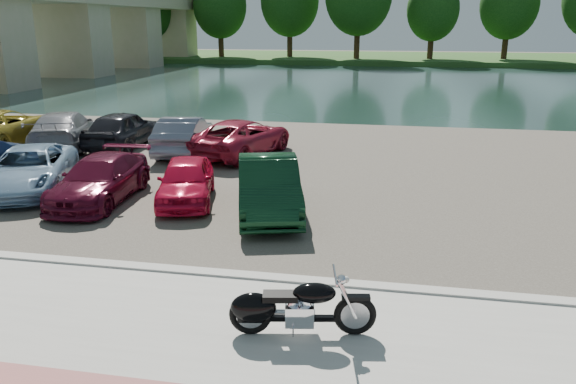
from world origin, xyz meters
TOP-DOWN VIEW (x-y plane):
  - ground at (0.00, 0.00)m, footprint 200.00×200.00m
  - promenade at (0.00, -1.00)m, footprint 60.00×6.00m
  - kerb at (0.00, 2.00)m, footprint 60.00×0.30m
  - parking_lot at (0.00, 11.00)m, footprint 60.00×18.00m
  - river at (0.00, 40.00)m, footprint 120.00×40.00m
  - far_bank at (0.00, 72.00)m, footprint 120.00×24.00m
  - bridge at (-28.00, 41.02)m, footprint 7.00×56.00m
  - far_trees at (4.36, 65.79)m, footprint 70.25×10.68m
  - motorcycle at (0.56, 0.06)m, footprint 2.31×0.83m
  - car_2 at (-8.53, 6.69)m, footprint 3.65×5.10m
  - car_3 at (-5.97, 6.16)m, footprint 1.98×4.35m
  - car_4 at (-3.58, 6.55)m, footprint 2.33×3.85m
  - car_5 at (-1.10, 6.02)m, footprint 2.64×4.64m
  - car_7 at (-10.91, 12.40)m, footprint 3.66×5.45m
  - car_8 at (-8.66, 12.92)m, footprint 1.85×4.39m
  - car_9 at (-5.85, 12.34)m, footprint 2.06×4.46m
  - car_10 at (-3.59, 12.44)m, footprint 3.45×5.33m

SIDE VIEW (x-z plane):
  - ground at x=0.00m, z-range 0.00..0.00m
  - river at x=0.00m, z-range 0.00..0.00m
  - parking_lot at x=0.00m, z-range 0.00..0.04m
  - promenade at x=0.00m, z-range 0.00..0.10m
  - kerb at x=0.00m, z-range 0.00..0.14m
  - far_bank at x=0.00m, z-range 0.00..0.60m
  - motorcycle at x=0.56m, z-range 0.04..1.09m
  - car_4 at x=-3.58m, z-range 0.04..1.26m
  - car_3 at x=-5.97m, z-range 0.04..1.27m
  - car_2 at x=-8.53m, z-range 0.04..1.33m
  - car_10 at x=-3.59m, z-range 0.04..1.40m
  - car_9 at x=-5.85m, z-range 0.04..1.46m
  - car_5 at x=-1.10m, z-range 0.04..1.49m
  - car_7 at x=-10.91m, z-range 0.04..1.51m
  - car_8 at x=-8.66m, z-range 0.04..1.52m
  - bridge at x=-28.00m, z-range 1.24..9.79m
  - far_trees at x=4.36m, z-range 1.23..13.75m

